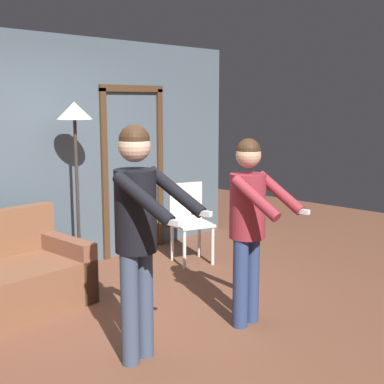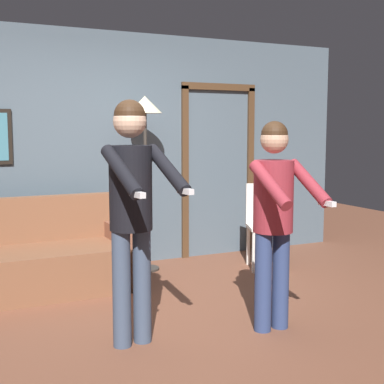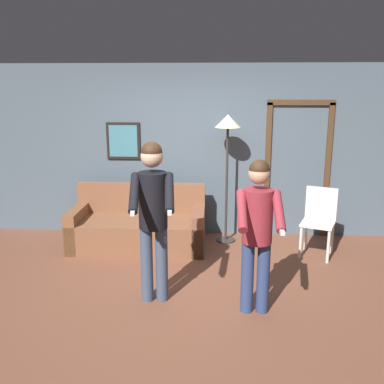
{
  "view_description": "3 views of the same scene",
  "coord_description": "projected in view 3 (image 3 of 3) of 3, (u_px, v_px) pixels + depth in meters",
  "views": [
    {
      "loc": [
        -2.75,
        -3.06,
        1.9
      ],
      "look_at": [
        0.1,
        -0.39,
        1.23
      ],
      "focal_mm": 50.0,
      "sensor_mm": 36.0,
      "label": 1
    },
    {
      "loc": [
        -1.51,
        -3.76,
        1.53
      ],
      "look_at": [
        0.09,
        -0.37,
        1.09
      ],
      "focal_mm": 50.0,
      "sensor_mm": 36.0,
      "label": 2
    },
    {
      "loc": [
        0.32,
        -4.47,
        2.28
      ],
      "look_at": [
        0.1,
        -0.48,
        1.28
      ],
      "focal_mm": 40.0,
      "sensor_mm": 36.0,
      "label": 3
    }
  ],
  "objects": [
    {
      "name": "dining_chair_distant",
      "position": [
        319.0,
        217.0,
        5.84
      ],
      "size": [
        0.55,
        0.55,
        0.93
      ],
      "color": "silver",
      "rests_on": "ground_plane"
    },
    {
      "name": "person_standing_left",
      "position": [
        153.0,
        208.0,
        4.41
      ],
      "size": [
        0.48,
        0.7,
        1.74
      ],
      "color": "#3C4A62",
      "rests_on": "ground_plane"
    },
    {
      "name": "person_standing_right",
      "position": [
        257.0,
        225.0,
        4.2
      ],
      "size": [
        0.44,
        0.63,
        1.59
      ],
      "color": "navy",
      "rests_on": "ground_plane"
    },
    {
      "name": "back_wall_assembly",
      "position": [
        196.0,
        151.0,
        6.53
      ],
      "size": [
        6.4,
        0.1,
        2.6
      ],
      "color": "#4B5A66",
      "rests_on": "ground_plane"
    },
    {
      "name": "torchiere_lamp",
      "position": [
        228.0,
        134.0,
        6.07
      ],
      "size": [
        0.37,
        0.37,
        1.88
      ],
      "color": "#332D28",
      "rests_on": "ground_plane"
    },
    {
      "name": "couch",
      "position": [
        139.0,
        228.0,
        6.18
      ],
      "size": [
        1.91,
        0.87,
        0.87
      ],
      "color": "brown",
      "rests_on": "ground_plane"
    },
    {
      "name": "ground_plane",
      "position": [
        186.0,
        290.0,
        4.9
      ],
      "size": [
        12.0,
        12.0,
        0.0
      ],
      "primitive_type": "plane",
      "color": "brown"
    }
  ]
}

